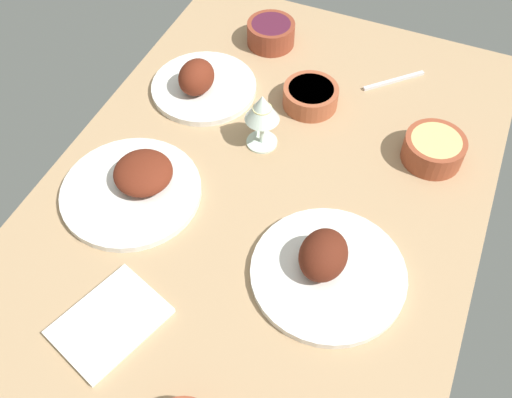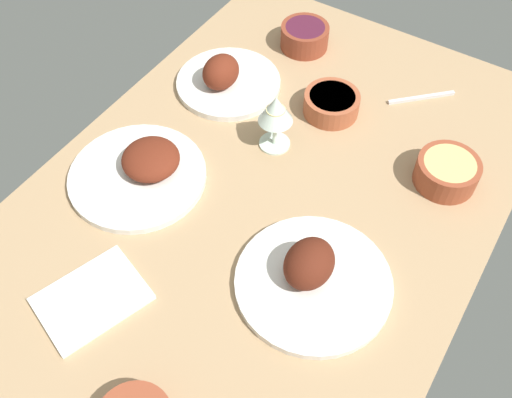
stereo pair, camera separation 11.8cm
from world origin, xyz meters
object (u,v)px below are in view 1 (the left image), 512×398
at_px(fork_loose, 394,81).
at_px(bowl_onions, 271,33).
at_px(bowl_potatoes, 312,96).
at_px(folded_napkin, 110,322).
at_px(plate_far_side, 201,83).
at_px(bowl_pasta, 434,149).
at_px(plate_near_viewer, 326,267).
at_px(wine_glass, 262,110).
at_px(plate_center_main, 136,184).

bearing_deg(fork_loose, bowl_onions, -48.23).
distance_m(bowl_potatoes, folded_napkin, 0.69).
height_order(plate_far_side, bowl_potatoes, plate_far_side).
bearing_deg(bowl_pasta, plate_far_side, -89.74).
bearing_deg(bowl_onions, plate_near_viewer, 30.71).
relative_size(bowl_pasta, wine_glass, 0.94).
xyz_separation_m(plate_far_side, bowl_potatoes, (-0.06, 0.26, 0.00)).
xyz_separation_m(plate_near_viewer, fork_loose, (-0.58, -0.02, -0.02)).
bearing_deg(bowl_potatoes, bowl_onions, -135.11).
xyz_separation_m(bowl_pasta, wine_glass, (0.10, -0.36, 0.07)).
distance_m(plate_near_viewer, fork_loose, 0.58).
xyz_separation_m(bowl_onions, wine_glass, (0.34, 0.12, 0.07)).
height_order(bowl_onions, bowl_potatoes, bowl_onions).
bearing_deg(folded_napkin, bowl_onions, -177.46).
bearing_deg(plate_far_side, bowl_potatoes, 102.97).
distance_m(folded_napkin, fork_loose, 0.88).
relative_size(bowl_pasta, bowl_potatoes, 1.02).
distance_m(bowl_pasta, folded_napkin, 0.76).
height_order(plate_near_viewer, wine_glass, wine_glass).
relative_size(plate_far_side, fork_loose, 1.52).
relative_size(plate_near_viewer, bowl_potatoes, 2.28).
bearing_deg(wine_glass, bowl_onions, -160.97).
distance_m(plate_far_side, fork_loose, 0.47).
relative_size(plate_far_side, wine_glass, 1.81).
bearing_deg(bowl_potatoes, plate_center_main, -32.59).
height_order(bowl_onions, folded_napkin, bowl_onions).
bearing_deg(plate_far_side, folded_napkin, 11.16).
distance_m(bowl_onions, bowl_potatoes, 0.25).
relative_size(bowl_potatoes, fork_loose, 0.78).
xyz_separation_m(bowl_onions, bowl_potatoes, (0.18, 0.18, -0.01)).
distance_m(plate_near_viewer, plate_far_side, 0.57).
bearing_deg(bowl_pasta, wine_glass, -74.21).
xyz_separation_m(bowl_pasta, fork_loose, (-0.21, -0.14, -0.03)).
bearing_deg(plate_center_main, bowl_onions, 172.86).
bearing_deg(fork_loose, plate_far_side, -17.17).
relative_size(plate_near_viewer, bowl_onions, 2.39).
distance_m(plate_far_side, bowl_onions, 0.25).
distance_m(plate_near_viewer, bowl_onions, 0.70).
xyz_separation_m(plate_center_main, fork_loose, (-0.55, 0.41, -0.02)).
height_order(bowl_pasta, folded_napkin, bowl_pasta).
relative_size(bowl_potatoes, wine_glass, 0.93).
bearing_deg(plate_near_viewer, plate_center_main, -94.62).
bearing_deg(folded_napkin, bowl_pasta, 144.50).
bearing_deg(bowl_onions, wine_glass, 19.03).
bearing_deg(bowl_potatoes, wine_glass, -21.06).
xyz_separation_m(plate_far_side, fork_loose, (-0.22, 0.42, -0.02)).
distance_m(wine_glass, folded_napkin, 0.53).
xyz_separation_m(bowl_pasta, folded_napkin, (0.62, -0.44, -0.03)).
height_order(plate_near_viewer, folded_napkin, plate_near_viewer).
bearing_deg(bowl_pasta, fork_loose, -146.86).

